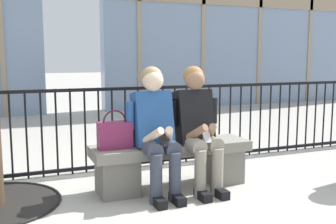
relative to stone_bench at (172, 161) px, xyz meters
name	(u,v)px	position (x,y,z in m)	size (l,w,h in m)	color
ground_plane	(172,187)	(0.00, 0.00, -0.27)	(60.00, 60.00, 0.00)	#B2ADA3
stone_bench	(172,161)	(0.00, 0.00, 0.00)	(1.60, 0.44, 0.45)	gray
seated_person_with_phone	(156,127)	(-0.22, -0.13, 0.38)	(0.52, 0.66, 1.21)	#383D4C
seated_person_companion	(197,124)	(0.22, -0.13, 0.38)	(0.52, 0.66, 1.21)	gray
handbag_on_bench	(115,134)	(-0.58, -0.01, 0.31)	(0.31, 0.16, 0.36)	#7A234C
plaza_railing	(144,126)	(0.00, 0.84, 0.22)	(8.27, 0.04, 0.96)	black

